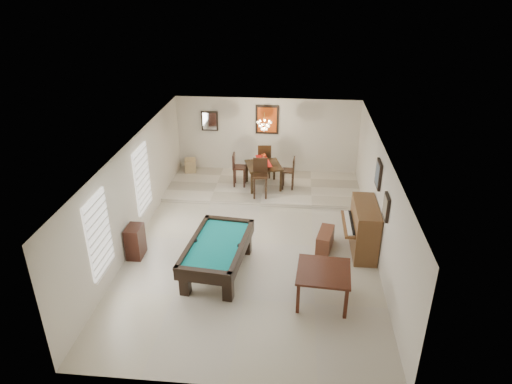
% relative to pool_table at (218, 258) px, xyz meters
% --- Properties ---
extents(ground_plane, '(6.00, 9.00, 0.02)m').
position_rel_pool_table_xyz_m(ground_plane, '(0.70, 1.31, -0.39)').
color(ground_plane, beige).
extents(wall_back, '(6.00, 0.04, 2.60)m').
position_rel_pool_table_xyz_m(wall_back, '(0.70, 5.81, 0.92)').
color(wall_back, silver).
rests_on(wall_back, ground_plane).
extents(wall_front, '(6.00, 0.04, 2.60)m').
position_rel_pool_table_xyz_m(wall_front, '(0.70, -3.19, 0.92)').
color(wall_front, silver).
rests_on(wall_front, ground_plane).
extents(wall_left, '(0.04, 9.00, 2.60)m').
position_rel_pool_table_xyz_m(wall_left, '(-2.30, 1.31, 0.92)').
color(wall_left, silver).
rests_on(wall_left, ground_plane).
extents(wall_right, '(0.04, 9.00, 2.60)m').
position_rel_pool_table_xyz_m(wall_right, '(3.70, 1.31, 0.92)').
color(wall_right, silver).
rests_on(wall_right, ground_plane).
extents(ceiling, '(6.00, 9.00, 0.04)m').
position_rel_pool_table_xyz_m(ceiling, '(0.70, 1.31, 2.22)').
color(ceiling, white).
rests_on(ceiling, wall_back).
extents(dining_step, '(6.00, 2.50, 0.12)m').
position_rel_pool_table_xyz_m(dining_step, '(0.70, 4.56, -0.32)').
color(dining_step, beige).
rests_on(dining_step, ground_plane).
extents(window_left_front, '(0.06, 1.00, 1.70)m').
position_rel_pool_table_xyz_m(window_left_front, '(-2.27, -0.89, 1.02)').
color(window_left_front, white).
rests_on(window_left_front, wall_left).
extents(window_left_rear, '(0.06, 1.00, 1.70)m').
position_rel_pool_table_xyz_m(window_left_rear, '(-2.27, 1.91, 1.02)').
color(window_left_rear, white).
rests_on(window_left_rear, wall_left).
extents(pool_table, '(1.46, 2.39, 0.76)m').
position_rel_pool_table_xyz_m(pool_table, '(0.00, 0.00, 0.00)').
color(pool_table, black).
rests_on(pool_table, ground_plane).
extents(square_table, '(1.16, 1.16, 0.75)m').
position_rel_pool_table_xyz_m(square_table, '(2.34, -0.80, -0.00)').
color(square_table, '#36170D').
rests_on(square_table, ground_plane).
extents(upright_piano, '(0.84, 1.50, 1.25)m').
position_rel_pool_table_xyz_m(upright_piano, '(3.26, 1.22, 0.25)').
color(upright_piano, brown).
rests_on(upright_piano, ground_plane).
extents(piano_bench, '(0.50, 0.89, 0.47)m').
position_rel_pool_table_xyz_m(piano_bench, '(2.49, 1.24, -0.14)').
color(piano_bench, brown).
rests_on(piano_bench, ground_plane).
extents(apothecary_chest, '(0.36, 0.53, 0.80)m').
position_rel_pool_table_xyz_m(apothecary_chest, '(-2.08, 0.46, 0.02)').
color(apothecary_chest, black).
rests_on(apothecary_chest, ground_plane).
extents(dining_table, '(1.28, 1.28, 0.86)m').
position_rel_pool_table_xyz_m(dining_table, '(0.69, 4.47, 0.17)').
color(dining_table, black).
rests_on(dining_table, dining_step).
extents(flower_vase, '(0.17, 0.17, 0.25)m').
position_rel_pool_table_xyz_m(flower_vase, '(0.69, 4.47, 0.72)').
color(flower_vase, red).
rests_on(flower_vase, dining_table).
extents(dining_chair_south, '(0.47, 0.47, 1.17)m').
position_rel_pool_table_xyz_m(dining_chair_south, '(0.65, 3.74, 0.33)').
color(dining_chair_south, black).
rests_on(dining_chair_south, dining_step).
extents(dining_chair_north, '(0.47, 0.47, 1.15)m').
position_rel_pool_table_xyz_m(dining_chair_north, '(0.65, 5.25, 0.31)').
color(dining_chair_north, black).
rests_on(dining_chair_north, dining_step).
extents(dining_chair_west, '(0.40, 0.40, 1.06)m').
position_rel_pool_table_xyz_m(dining_chair_west, '(-0.07, 4.48, 0.27)').
color(dining_chair_west, black).
rests_on(dining_chair_west, dining_step).
extents(dining_chair_east, '(0.39, 0.39, 1.01)m').
position_rel_pool_table_xyz_m(dining_chair_east, '(1.46, 4.43, 0.24)').
color(dining_chair_east, black).
rests_on(dining_chair_east, dining_step).
extents(corner_bench, '(0.46, 0.52, 0.41)m').
position_rel_pool_table_xyz_m(corner_bench, '(-1.88, 5.46, -0.05)').
color(corner_bench, tan).
rests_on(corner_bench, dining_step).
extents(chandelier, '(0.44, 0.44, 0.60)m').
position_rel_pool_table_xyz_m(chandelier, '(0.70, 4.51, 1.82)').
color(chandelier, '#FFE5B2').
rests_on(chandelier, ceiling).
extents(back_painting, '(0.75, 0.06, 0.95)m').
position_rel_pool_table_xyz_m(back_painting, '(0.70, 5.77, 1.52)').
color(back_painting, '#D84C14').
rests_on(back_painting, wall_back).
extents(back_mirror, '(0.55, 0.06, 0.65)m').
position_rel_pool_table_xyz_m(back_mirror, '(-1.20, 5.77, 1.42)').
color(back_mirror, white).
rests_on(back_mirror, wall_back).
extents(right_picture_upper, '(0.06, 0.55, 0.65)m').
position_rel_pool_table_xyz_m(right_picture_upper, '(3.66, 1.61, 1.52)').
color(right_picture_upper, slate).
rests_on(right_picture_upper, wall_right).
extents(right_picture_lower, '(0.06, 0.45, 0.55)m').
position_rel_pool_table_xyz_m(right_picture_lower, '(3.66, 0.31, 1.32)').
color(right_picture_lower, gray).
rests_on(right_picture_lower, wall_right).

